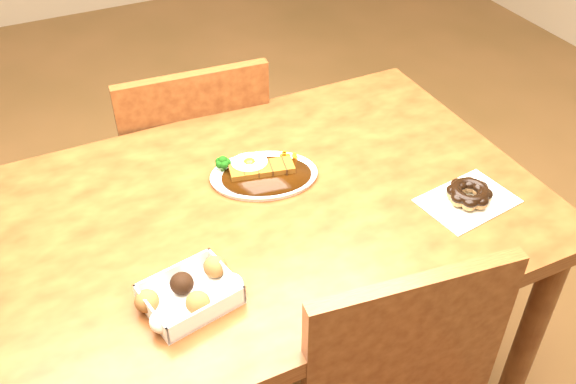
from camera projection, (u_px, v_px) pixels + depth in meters
name	position (u px, v px, depth m)	size (l,w,h in m)	color
table	(265.00, 240.00, 1.44)	(1.20, 0.80, 0.75)	#512310
chair_far	(193.00, 171.00, 1.92)	(0.45, 0.45, 0.87)	#512310
katsu_curry_plate	(262.00, 173.00, 1.45)	(0.28, 0.23, 0.05)	white
donut_box	(190.00, 294.00, 1.15)	(0.19, 0.15, 0.05)	white
pon_de_ring	(469.00, 194.00, 1.38)	(0.22, 0.17, 0.04)	silver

